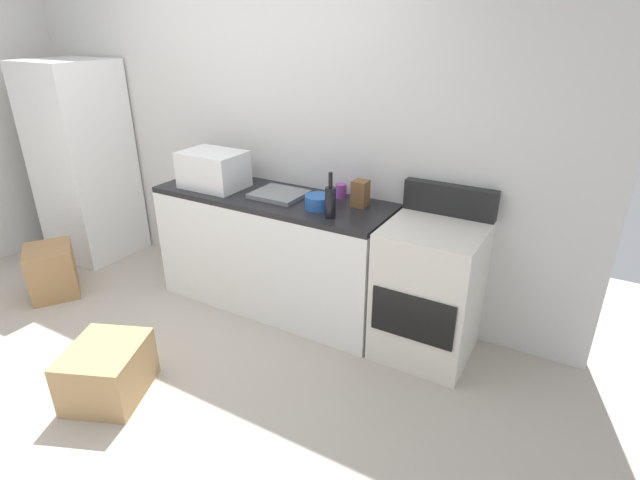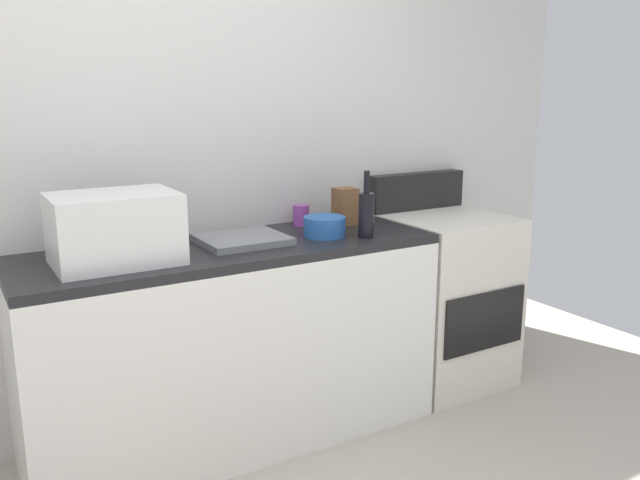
% 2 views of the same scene
% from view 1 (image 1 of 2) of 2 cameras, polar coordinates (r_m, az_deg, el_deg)
% --- Properties ---
extents(ground_plane, '(6.00, 6.00, 0.00)m').
position_cam_1_polar(ground_plane, '(3.46, -21.11, -14.37)').
color(ground_plane, '#B2A899').
extents(wall_back, '(5.00, 0.10, 2.60)m').
position_cam_1_polar(wall_back, '(3.95, -6.48, 12.79)').
color(wall_back, silver).
rests_on(wall_back, ground_plane).
extents(kitchen_counter, '(1.80, 0.60, 0.90)m').
position_cam_1_polar(kitchen_counter, '(3.78, -5.31, -1.31)').
color(kitchen_counter, white).
rests_on(kitchen_counter, ground_plane).
extents(refrigerator, '(0.68, 0.66, 1.76)m').
position_cam_1_polar(refrigerator, '(5.02, -25.64, 8.09)').
color(refrigerator, white).
rests_on(refrigerator, ground_plane).
extents(stove_oven, '(0.60, 0.61, 1.10)m').
position_cam_1_polar(stove_oven, '(3.29, 12.51, -5.55)').
color(stove_oven, silver).
rests_on(stove_oven, ground_plane).
extents(microwave, '(0.46, 0.34, 0.27)m').
position_cam_1_polar(microwave, '(3.83, -12.19, 7.96)').
color(microwave, white).
rests_on(microwave, kitchen_counter).
extents(sink_basin, '(0.36, 0.32, 0.03)m').
position_cam_1_polar(sink_basin, '(3.58, -4.74, 5.29)').
color(sink_basin, slate).
rests_on(sink_basin, kitchen_counter).
extents(wine_bottle, '(0.07, 0.07, 0.30)m').
position_cam_1_polar(wine_bottle, '(3.14, 1.20, 4.48)').
color(wine_bottle, black).
rests_on(wine_bottle, kitchen_counter).
extents(coffee_mug, '(0.08, 0.08, 0.10)m').
position_cam_1_polar(coffee_mug, '(3.53, 2.43, 5.68)').
color(coffee_mug, purple).
rests_on(coffee_mug, kitchen_counter).
extents(knife_block, '(0.10, 0.10, 0.18)m').
position_cam_1_polar(knife_block, '(3.36, 4.67, 5.36)').
color(knife_block, brown).
rests_on(knife_block, kitchen_counter).
extents(mixing_bowl, '(0.19, 0.19, 0.09)m').
position_cam_1_polar(mixing_bowl, '(3.32, -0.13, 4.42)').
color(mixing_bowl, '#2659A5').
rests_on(mixing_bowl, kitchen_counter).
extents(cardboard_box_large, '(0.56, 0.59, 0.33)m').
position_cam_1_polar(cardboard_box_large, '(3.27, -23.32, -13.72)').
color(cardboard_box_large, tan).
rests_on(cardboard_box_large, ground_plane).
extents(cardboard_box_medium, '(0.51, 0.50, 0.41)m').
position_cam_1_polar(cardboard_box_medium, '(4.55, -28.53, -3.16)').
color(cardboard_box_medium, '#A37A4C').
rests_on(cardboard_box_medium, ground_plane).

